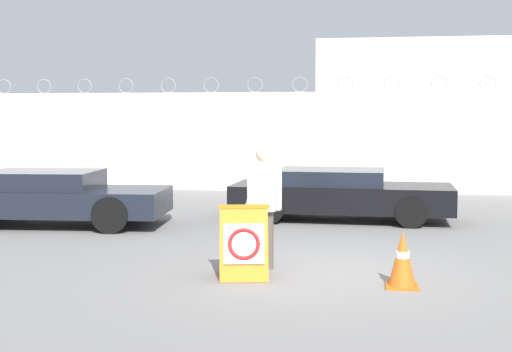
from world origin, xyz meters
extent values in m
plane|color=gray|center=(0.00, 0.00, 0.00)|extent=(90.00, 90.00, 0.00)
cube|color=silver|center=(0.00, 11.15, 1.49)|extent=(36.00, 0.30, 2.98)
torus|color=gray|center=(-10.83, 11.15, 3.20)|extent=(0.47, 0.03, 0.47)
torus|color=gray|center=(-9.48, 11.15, 3.20)|extent=(0.47, 0.03, 0.47)
torus|color=gray|center=(-8.12, 11.15, 3.20)|extent=(0.47, 0.03, 0.47)
torus|color=gray|center=(-6.77, 11.15, 3.20)|extent=(0.47, 0.03, 0.47)
torus|color=gray|center=(-5.42, 11.15, 3.20)|extent=(0.47, 0.03, 0.47)
torus|color=gray|center=(-4.06, 11.15, 3.20)|extent=(0.47, 0.03, 0.47)
torus|color=gray|center=(-2.71, 11.15, 3.20)|extent=(0.47, 0.03, 0.47)
torus|color=gray|center=(-1.35, 11.15, 3.20)|extent=(0.47, 0.03, 0.47)
torus|color=gray|center=(0.00, 11.15, 3.20)|extent=(0.47, 0.03, 0.47)
torus|color=gray|center=(1.35, 11.15, 3.20)|extent=(0.47, 0.03, 0.47)
torus|color=gray|center=(2.71, 11.15, 3.20)|extent=(0.47, 0.03, 0.47)
torus|color=gray|center=(4.06, 11.15, 3.20)|extent=(0.47, 0.03, 0.47)
cube|color=silver|center=(2.54, 15.31, 2.36)|extent=(7.06, 5.45, 4.72)
cube|color=orange|center=(-0.98, -0.64, 0.49)|extent=(0.73, 0.49, 0.99)
cube|color=orange|center=(-1.04, -0.30, 0.49)|extent=(0.73, 0.49, 0.99)
cube|color=orange|center=(-1.01, -0.47, 1.00)|extent=(0.71, 0.19, 0.05)
cube|color=white|center=(-0.97, -0.68, 0.51)|extent=(0.59, 0.30, 0.54)
torus|color=red|center=(-0.97, -0.69, 0.51)|extent=(0.48, 0.28, 0.44)
cylinder|color=#514C42|center=(-0.74, 0.11, 0.44)|extent=(0.15, 0.15, 0.87)
cylinder|color=#514C42|center=(-0.90, 0.20, 0.44)|extent=(0.15, 0.15, 0.87)
cube|color=silver|center=(-0.82, 0.15, 1.21)|extent=(0.50, 0.42, 0.67)
sphere|color=beige|center=(-0.82, 0.15, 1.70)|extent=(0.24, 0.24, 0.24)
cylinder|color=silver|center=(-0.58, 0.01, 1.22)|extent=(0.09, 0.09, 0.64)
cylinder|color=silver|center=(-1.01, 0.38, 1.20)|extent=(0.25, 0.35, 0.62)
cube|color=orange|center=(1.17, -0.74, 0.01)|extent=(0.43, 0.43, 0.03)
cone|color=orange|center=(1.17, -0.74, 0.40)|extent=(0.36, 0.36, 0.73)
cylinder|color=white|center=(1.17, -0.74, 0.43)|extent=(0.18, 0.18, 0.10)
cylinder|color=black|center=(-4.36, 4.60, 0.36)|extent=(0.73, 0.26, 0.72)
cylinder|color=black|center=(-4.21, 2.82, 0.36)|extent=(0.73, 0.26, 0.72)
cylinder|color=black|center=(-7.20, 4.37, 0.36)|extent=(0.73, 0.26, 0.72)
cube|color=black|center=(-5.71, 3.60, 0.51)|extent=(4.74, 2.27, 0.52)
cube|color=black|center=(-5.94, 3.58, 0.95)|extent=(2.34, 1.88, 0.37)
cylinder|color=black|center=(1.63, 6.16, 0.32)|extent=(0.65, 0.22, 0.64)
cylinder|color=black|center=(1.58, 4.41, 0.32)|extent=(0.65, 0.22, 0.64)
cylinder|color=black|center=(-1.29, 6.25, 0.32)|extent=(0.65, 0.22, 0.64)
cylinder|color=black|center=(-1.35, 4.50, 0.32)|extent=(0.65, 0.22, 0.64)
cube|color=black|center=(0.14, 5.33, 0.50)|extent=(4.77, 2.00, 0.55)
cube|color=black|center=(-0.09, 5.34, 0.94)|extent=(2.32, 1.74, 0.33)
camera|label=1|loc=(0.71, -10.21, 2.26)|focal=50.00mm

